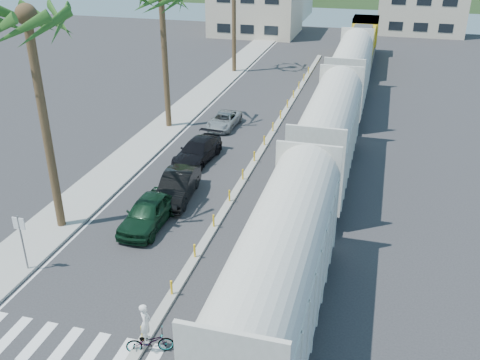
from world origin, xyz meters
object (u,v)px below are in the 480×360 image
object	(u,v)px
car_second	(177,186)
cyclist	(149,337)
car_lead	(148,212)
street_sign	(21,235)

from	to	relation	value
car_second	cyclist	xyz separation A→B (m)	(3.56, -12.07, -0.12)
car_lead	cyclist	distance (m)	9.55
cyclist	street_sign	bearing A→B (deg)	45.35
cyclist	car_lead	bearing A→B (deg)	2.89
street_sign	car_second	size ratio (longest dim) A/B	0.59
car_lead	street_sign	bearing A→B (deg)	-124.91
car_lead	car_second	distance (m)	3.39
car_lead	cyclist	size ratio (longest dim) A/B	2.15
car_second	car_lead	bearing A→B (deg)	-101.62
street_sign	cyclist	distance (m)	8.51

